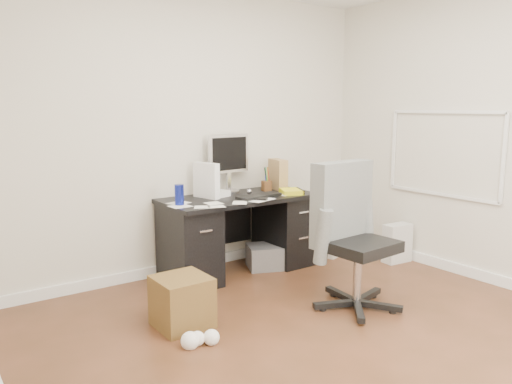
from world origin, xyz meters
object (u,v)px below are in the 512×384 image
wicker_basket (182,302)px  lcd_monitor (228,163)px  keyboard (259,196)px  pc_tower (322,238)px  desk (239,232)px  office_chair (359,237)px

wicker_basket → lcd_monitor: bearing=44.4°
keyboard → wicker_basket: bearing=-159.9°
pc_tower → keyboard: bearing=172.0°
pc_tower → wicker_basket: pc_tower is taller
desk → wicker_basket: desk is taller
desk → keyboard: size_ratio=3.23×
pc_tower → desk: bearing=162.2°
keyboard → desk: bearing=116.3°
desk → lcd_monitor: size_ratio=2.54×
lcd_monitor → office_chair: size_ratio=0.51×
desk → office_chair: 1.34m
lcd_monitor → wicker_basket: lcd_monitor is taller
desk → lcd_monitor: 0.69m
office_chair → pc_tower: 1.51m
desk → office_chair: (0.27, -1.30, 0.18)m
desk → office_chair: bearing=-78.4°
desk → lcd_monitor: bearing=81.9°
lcd_monitor → pc_tower: lcd_monitor is taller
office_chair → pc_tower: size_ratio=3.02×
lcd_monitor → keyboard: 0.51m
wicker_basket → pc_tower: bearing=19.7°
desk → keyboard: 0.42m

